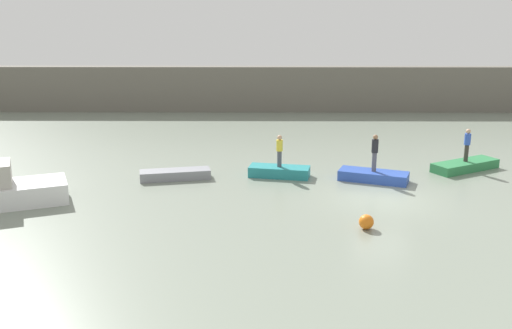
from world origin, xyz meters
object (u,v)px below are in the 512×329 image
at_px(person_dark_shirt, 375,151).
at_px(rowboat_grey, 175,174).
at_px(person_yellow_shirt, 280,149).
at_px(mooring_buoy, 366,222).
at_px(rowboat_blue, 373,176).
at_px(person_blue_shirt, 467,143).
at_px(rowboat_green, 465,166).
at_px(rowboat_teal, 279,172).

bearing_deg(person_dark_shirt, rowboat_grey, 178.39).
height_order(person_yellow_shirt, person_dark_shirt, person_dark_shirt).
xyz_separation_m(rowboat_grey, mooring_buoy, (8.30, -6.68, 0.06)).
height_order(rowboat_blue, mooring_buoy, mooring_buoy).
height_order(rowboat_blue, person_blue_shirt, person_blue_shirt).
height_order(rowboat_green, person_yellow_shirt, person_yellow_shirt).
height_order(rowboat_grey, person_yellow_shirt, person_yellow_shirt).
relative_size(rowboat_teal, person_blue_shirt, 1.75).
bearing_deg(rowboat_teal, mooring_buoy, -55.48).
relative_size(rowboat_grey, rowboat_blue, 1.04).
distance_m(rowboat_grey, person_yellow_shirt, 5.34).
relative_size(rowboat_grey, rowboat_teal, 1.15).
distance_m(rowboat_blue, mooring_buoy, 6.58).
xyz_separation_m(rowboat_teal, person_yellow_shirt, (0.00, 0.00, 1.16)).
xyz_separation_m(person_blue_shirt, mooring_buoy, (-6.65, -8.42, -1.15)).
bearing_deg(person_blue_shirt, person_yellow_shirt, -172.56).
distance_m(person_dark_shirt, mooring_buoy, 6.69).
bearing_deg(rowboat_grey, rowboat_teal, -6.84).
relative_size(person_dark_shirt, mooring_buoy, 3.17).
distance_m(person_yellow_shirt, person_blue_shirt, 9.85).
distance_m(rowboat_grey, mooring_buoy, 10.66).
bearing_deg(rowboat_blue, person_yellow_shirt, -168.42).
distance_m(rowboat_grey, rowboat_blue, 9.78).
xyz_separation_m(rowboat_teal, person_dark_shirt, (4.59, -0.73, 1.26)).
height_order(rowboat_blue, rowboat_green, rowboat_blue).
xyz_separation_m(rowboat_green, person_yellow_shirt, (-9.77, -1.28, 1.19)).
bearing_deg(rowboat_green, person_yellow_shirt, 157.97).
height_order(rowboat_teal, person_blue_shirt, person_blue_shirt).
bearing_deg(rowboat_green, rowboat_grey, 157.15).
relative_size(person_dark_shirt, person_blue_shirt, 1.06).
bearing_deg(rowboat_teal, rowboat_blue, 1.87).
relative_size(rowboat_blue, person_yellow_shirt, 2.06).
relative_size(rowboat_blue, rowboat_green, 0.86).
xyz_separation_m(rowboat_blue, person_blue_shirt, (5.17, 2.01, 1.19)).
distance_m(rowboat_teal, person_dark_shirt, 4.82).
xyz_separation_m(person_yellow_shirt, mooring_buoy, (3.12, -7.14, -1.14)).
xyz_separation_m(person_dark_shirt, person_blue_shirt, (5.17, 2.01, -0.08)).
bearing_deg(person_blue_shirt, mooring_buoy, -128.30).
relative_size(rowboat_grey, person_dark_shirt, 1.89).
bearing_deg(person_yellow_shirt, rowboat_green, 7.44).
bearing_deg(rowboat_teal, rowboat_grey, -163.98).
height_order(rowboat_green, person_blue_shirt, person_blue_shirt).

